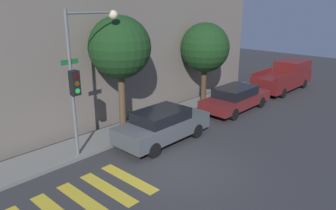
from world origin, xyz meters
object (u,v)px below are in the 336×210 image
Objects in this scene: pickup_truck at (284,76)px; tree_near_corner at (120,48)px; sedan_near_corner at (163,125)px; sedan_middle at (236,98)px; traffic_light_pole at (83,66)px; tree_midblock at (205,48)px.

pickup_truck is 13.07m from tree_near_corner.
sedan_middle is (5.89, 0.00, -0.05)m from sedan_near_corner.
traffic_light_pole is 4.23m from sedan_near_corner.
tree_midblock is at bearing 0.00° from tree_near_corner.
tree_near_corner is at bearing 160.89° from sedan_middle.
traffic_light_pole reaches higher than tree_near_corner.
sedan_middle is at bearing -19.11° from tree_near_corner.
traffic_light_pole is 1.28× the size of sedan_near_corner.
sedan_middle is at bearing 0.00° from sedan_near_corner.
traffic_light_pole is 1.03× the size of pickup_truck.
sedan_near_corner is (2.88, -1.27, -2.82)m from traffic_light_pole.
traffic_light_pole is 8.74m from tree_midblock.
traffic_light_pole reaches higher than tree_midblock.
pickup_truck reaches higher than sedan_middle.
tree_near_corner reaches higher than sedan_near_corner.
traffic_light_pole is at bearing 156.18° from sedan_near_corner.
pickup_truck is at bearing -9.86° from tree_near_corner.
tree_near_corner reaches higher than tree_midblock.
tree_near_corner is at bearing 100.38° from sedan_near_corner.
sedan_near_corner is at bearing -23.82° from traffic_light_pole.
sedan_near_corner is at bearing -180.00° from pickup_truck.
tree_midblock reaches higher than sedan_middle.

